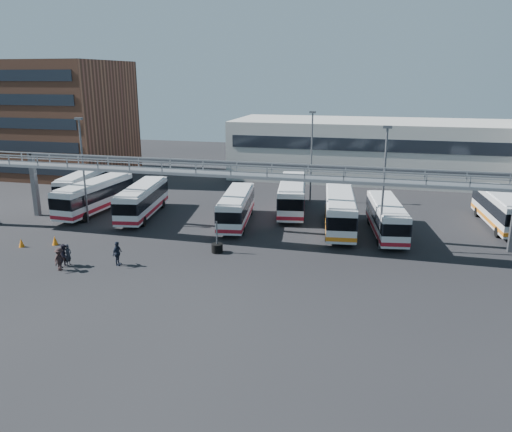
% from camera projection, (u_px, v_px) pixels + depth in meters
% --- Properties ---
extents(ground, '(140.00, 140.00, 0.00)m').
position_uv_depth(ground, '(216.00, 266.00, 38.01)').
color(ground, black).
rests_on(ground, ground).
extents(gantry, '(51.40, 5.15, 7.10)m').
position_uv_depth(gantry, '(237.00, 180.00, 41.99)').
color(gantry, gray).
rests_on(gantry, ground).
extents(apartment_building, '(18.00, 15.00, 16.00)m').
position_uv_depth(apartment_building, '(58.00, 119.00, 71.90)').
color(apartment_building, brown).
rests_on(apartment_building, ground).
extents(warehouse, '(42.00, 14.00, 8.00)m').
position_uv_depth(warehouse, '(385.00, 150.00, 69.52)').
color(warehouse, '#9E9E99').
rests_on(warehouse, ground).
extents(light_pole_left, '(0.70, 0.35, 10.21)m').
position_uv_depth(light_pole_left, '(83.00, 165.00, 47.72)').
color(light_pole_left, '#4C4F54').
rests_on(light_pole_left, ground).
extents(light_pole_mid, '(0.70, 0.35, 10.21)m').
position_uv_depth(light_pole_mid, '(384.00, 182.00, 40.14)').
color(light_pole_mid, '#4C4F54').
rests_on(light_pole_mid, ground).
extents(light_pole_back, '(0.70, 0.35, 10.21)m').
position_uv_depth(light_pole_back, '(312.00, 152.00, 56.03)').
color(light_pole_back, '#4C4F54').
rests_on(light_pole_back, ground).
extents(bus_0, '(3.71, 10.35, 3.07)m').
position_uv_depth(bus_0, '(83.00, 184.00, 58.45)').
color(bus_0, silver).
rests_on(bus_0, ground).
extents(bus_1, '(3.12, 11.24, 3.38)m').
position_uv_depth(bus_1, '(95.00, 195.00, 52.37)').
color(bus_1, silver).
rests_on(bus_1, ground).
extents(bus_2, '(4.18, 11.01, 3.26)m').
position_uv_depth(bus_2, '(142.00, 199.00, 50.88)').
color(bus_2, silver).
rests_on(bus_2, ground).
extents(bus_4, '(3.87, 10.55, 3.13)m').
position_uv_depth(bus_4, '(236.00, 207.00, 48.35)').
color(bus_4, silver).
rests_on(bus_4, ground).
extents(bus_5, '(4.22, 11.54, 3.43)m').
position_uv_depth(bus_5, '(292.00, 195.00, 52.49)').
color(bus_5, silver).
rests_on(bus_5, ground).
extents(bus_6, '(3.92, 11.48, 3.42)m').
position_uv_depth(bus_6, '(340.00, 210.00, 46.35)').
color(bus_6, silver).
rests_on(bus_6, ground).
extents(bus_7, '(3.97, 10.49, 3.11)m').
position_uv_depth(bus_7, '(386.00, 217.00, 44.93)').
color(bus_7, silver).
rests_on(bus_7, ground).
extents(bus_9, '(3.50, 11.03, 3.29)m').
position_uv_depth(bus_9, '(501.00, 208.00, 47.33)').
color(bus_9, silver).
rests_on(bus_9, ground).
extents(pedestrian_a, '(0.46, 0.66, 1.72)m').
position_uv_depth(pedestrian_a, '(68.00, 255.00, 37.84)').
color(pedestrian_a, '#202129').
rests_on(pedestrian_a, ground).
extents(pedestrian_b, '(0.87, 1.00, 1.76)m').
position_uv_depth(pedestrian_b, '(65.00, 255.00, 37.69)').
color(pedestrian_b, '#221E2A').
rests_on(pedestrian_b, ground).
extents(pedestrian_c, '(0.66, 1.14, 1.75)m').
position_uv_depth(pedestrian_c, '(60.00, 259.00, 36.88)').
color(pedestrian_c, black).
rests_on(pedestrian_c, ground).
extents(pedestrian_d, '(0.52, 1.13, 1.89)m').
position_uv_depth(pedestrian_d, '(117.00, 253.00, 37.87)').
color(pedestrian_d, black).
rests_on(pedestrian_d, ground).
extents(cone_left, '(0.58, 0.58, 0.73)m').
position_uv_depth(cone_left, '(21.00, 243.00, 42.07)').
color(cone_left, orange).
rests_on(cone_left, ground).
extents(cone_right, '(0.53, 0.53, 0.79)m').
position_uv_depth(cone_right, '(55.00, 240.00, 42.59)').
color(cone_right, orange).
rests_on(cone_right, ground).
extents(tire_stack, '(0.93, 0.93, 2.65)m').
position_uv_depth(tire_stack, '(217.00, 247.00, 40.76)').
color(tire_stack, black).
rests_on(tire_stack, ground).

